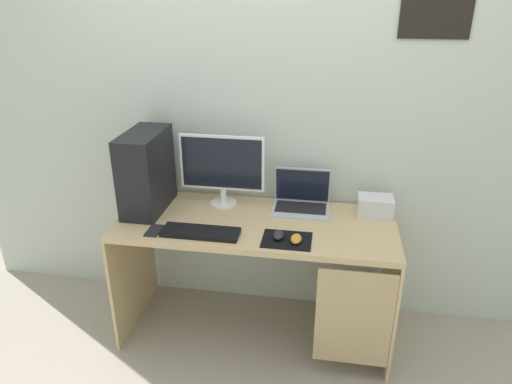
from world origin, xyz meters
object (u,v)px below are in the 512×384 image
(laptop, at_px, (301,201))
(mouse_left, at_px, (279,235))
(pc_tower, at_px, (146,171))
(projector, at_px, (375,206))
(keyboard, at_px, (201,232))
(cell_phone, at_px, (154,231))
(monitor, at_px, (222,167))
(mouse_right, at_px, (296,239))

(laptop, xyz_separation_m, mouse_left, (-0.09, -0.39, -0.03))
(pc_tower, bearing_deg, laptop, 8.94)
(projector, relative_size, keyboard, 0.48)
(laptop, distance_m, mouse_left, 0.40)
(projector, bearing_deg, cell_phone, -161.37)
(cell_phone, bearing_deg, laptop, 28.68)
(pc_tower, xyz_separation_m, laptop, (0.90, 0.14, -0.19))
(laptop, relative_size, cell_phone, 2.61)
(projector, xyz_separation_m, cell_phone, (-1.20, -0.40, -0.05))
(monitor, height_order, laptop, monitor)
(mouse_right, bearing_deg, monitor, 140.97)
(pc_tower, distance_m, mouse_right, 0.97)
(mouse_left, bearing_deg, laptop, 77.13)
(monitor, xyz_separation_m, projector, (0.90, 0.01, -0.19))
(pc_tower, bearing_deg, mouse_right, -16.69)
(projector, bearing_deg, pc_tower, -174.61)
(monitor, relative_size, mouse_right, 5.27)
(mouse_right, bearing_deg, pc_tower, 163.31)
(pc_tower, bearing_deg, cell_phone, -64.73)
(pc_tower, height_order, projector, pc_tower)
(pc_tower, xyz_separation_m, mouse_right, (0.91, -0.27, -0.21))
(pc_tower, distance_m, mouse_left, 0.87)
(monitor, xyz_separation_m, keyboard, (-0.04, -0.38, -0.23))
(monitor, height_order, mouse_right, monitor)
(projector, height_order, mouse_right, projector)
(monitor, xyz_separation_m, mouse_right, (0.48, -0.39, -0.22))
(keyboard, distance_m, cell_phone, 0.26)
(projector, bearing_deg, mouse_left, -144.36)
(projector, xyz_separation_m, mouse_left, (-0.52, -0.37, -0.03))
(pc_tower, xyz_separation_m, projector, (1.33, 0.13, -0.18))
(laptop, height_order, mouse_right, laptop)
(mouse_left, bearing_deg, monitor, 136.59)
(mouse_right, bearing_deg, keyboard, 179.44)
(monitor, bearing_deg, pc_tower, -164.70)
(monitor, relative_size, mouse_left, 5.27)
(mouse_left, height_order, cell_phone, mouse_left)
(monitor, bearing_deg, mouse_right, -39.03)
(monitor, distance_m, cell_phone, 0.55)
(keyboard, distance_m, mouse_left, 0.42)
(pc_tower, distance_m, projector, 1.35)
(pc_tower, bearing_deg, keyboard, -34.33)
(laptop, bearing_deg, cell_phone, -151.32)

